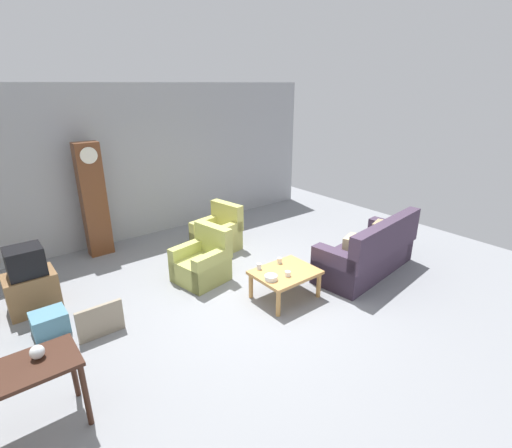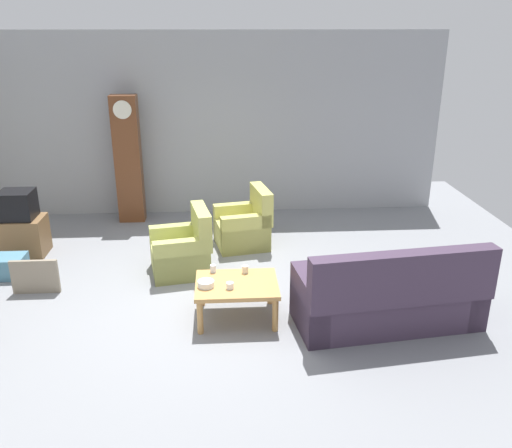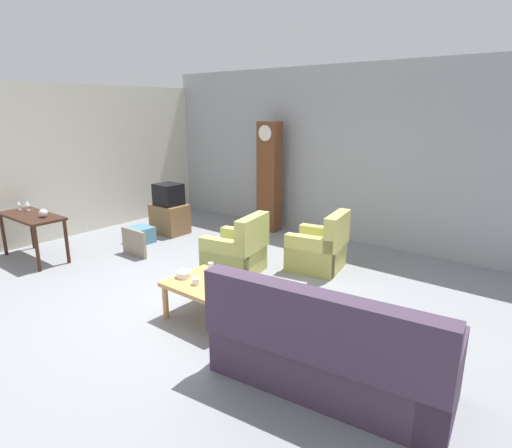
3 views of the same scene
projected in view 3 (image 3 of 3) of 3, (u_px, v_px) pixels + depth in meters
ground_plane at (208, 298)px, 5.60m from camera, size 10.40×10.40×0.00m
garage_door_wall at (342, 154)px, 7.89m from camera, size 8.40×0.16×3.20m
pegboard_wall_left at (63, 162)px, 8.04m from camera, size 0.12×6.40×2.88m
couch_floral at (328, 352)px, 3.74m from camera, size 2.19×1.13×1.04m
armchair_olive_near at (237, 253)px, 6.41m from camera, size 0.92×0.89×0.92m
armchair_olive_far at (319, 250)px, 6.56m from camera, size 0.92×0.89×0.92m
coffee_table_wood at (210, 288)px, 4.98m from camera, size 0.96×0.76×0.46m
console_table_dark at (32, 221)px, 6.91m from camera, size 1.30×0.56×0.76m
grandfather_clock at (269, 177)px, 8.48m from camera, size 0.44×0.30×2.19m
tv_stand_cabinet at (170, 219)px, 8.47m from camera, size 0.68×0.52×0.58m
tv_crt at (168, 194)px, 8.34m from camera, size 0.48×0.44×0.42m
framed_picture_leaning at (134, 243)px, 7.17m from camera, size 0.60×0.05×0.46m
storage_box_blue at (141, 235)px, 7.90m from camera, size 0.44×0.39×0.30m
glass_dome_cloche at (43, 213)px, 6.71m from camera, size 0.13×0.13×0.13m
cup_white_porcelain at (196, 281)px, 4.90m from camera, size 0.09×0.09×0.08m
cup_blue_rimmed at (211, 266)px, 5.35m from camera, size 0.07×0.07×0.09m
cup_cream_tall at (231, 274)px, 5.08m from camera, size 0.08×0.08×0.09m
bowl_white_stacked at (184, 274)px, 5.11m from camera, size 0.19×0.19×0.07m
wine_glass_tall at (18, 204)px, 7.16m from camera, size 0.07×0.07×0.16m
wine_glass_mid at (27, 204)px, 7.11m from camera, size 0.08×0.08×0.18m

